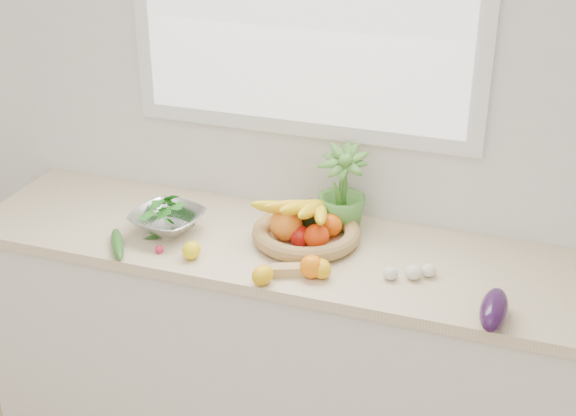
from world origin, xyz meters
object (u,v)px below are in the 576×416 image
(eggplant, at_px, (494,310))
(cucumber, at_px, (117,244))
(fruit_basket, at_px, (305,227))
(potted_herb, at_px, (342,189))
(colander_with_spinach, at_px, (167,217))
(apple, at_px, (300,236))

(eggplant, distance_m, cucumber, 1.28)
(cucumber, height_order, fruit_basket, fruit_basket)
(potted_herb, relative_size, colander_with_spinach, 1.16)
(cucumber, bearing_deg, colander_with_spinach, 57.32)
(apple, xyz_separation_m, fruit_basket, (0.00, 0.04, 0.02))
(cucumber, bearing_deg, potted_herb, 31.09)
(colander_with_spinach, bearing_deg, cucumber, -122.68)
(apple, xyz_separation_m, eggplant, (0.69, -0.25, 0.00))
(eggplant, height_order, fruit_basket, fruit_basket)
(fruit_basket, xyz_separation_m, colander_with_spinach, (-0.49, -0.11, 0.01))
(fruit_basket, bearing_deg, cucumber, -155.26)
(apple, distance_m, fruit_basket, 0.05)
(cucumber, xyz_separation_m, fruit_basket, (0.59, 0.27, 0.03))
(colander_with_spinach, bearing_deg, apple, 7.32)
(eggplant, relative_size, colander_with_spinach, 0.76)
(potted_herb, bearing_deg, colander_with_spinach, -157.06)
(eggplant, distance_m, colander_with_spinach, 1.18)
(fruit_basket, bearing_deg, colander_with_spinach, -167.80)
(eggplant, height_order, cucumber, eggplant)
(eggplant, height_order, colander_with_spinach, colander_with_spinach)
(apple, distance_m, eggplant, 0.73)
(potted_herb, bearing_deg, cucumber, -148.91)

